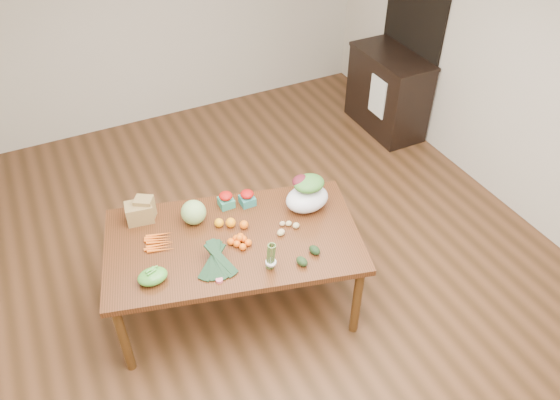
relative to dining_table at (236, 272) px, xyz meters
name	(u,v)px	position (x,y,z in m)	size (l,w,h in m)	color
floor	(275,269)	(0.45, 0.21, -0.38)	(6.00, 6.00, 0.00)	brown
room_walls	(274,144)	(0.45, 0.21, 0.97)	(5.02, 6.02, 2.70)	beige
dining_table	(236,272)	(0.00, 0.00, 0.00)	(1.90, 1.05, 0.75)	#532713
doorway_dark	(411,39)	(2.93, 1.81, 0.68)	(0.02, 1.00, 2.10)	black
cabinet	(388,92)	(2.67, 1.76, 0.10)	(0.52, 1.02, 0.94)	black
dish_towel	(377,97)	(2.41, 1.61, 0.18)	(0.02, 0.28, 0.45)	white
paper_bag	(139,211)	(-0.56, 0.51, 0.47)	(0.27, 0.23, 0.19)	olive
cabbage	(194,212)	(-0.19, 0.31, 0.47)	(0.19, 0.19, 0.19)	#95BD6D
strawberry_basket_a	(226,201)	(0.10, 0.37, 0.43)	(0.11, 0.11, 0.10)	red
strawberry_basket_b	(247,199)	(0.26, 0.32, 0.43)	(0.11, 0.11, 0.10)	#AF120B
orange_a	(219,223)	(-0.04, 0.17, 0.41)	(0.07, 0.07, 0.07)	orange
orange_b	(231,223)	(0.04, 0.13, 0.41)	(0.08, 0.08, 0.08)	orange
orange_c	(244,225)	(0.12, 0.07, 0.41)	(0.07, 0.07, 0.07)	orange
mandarin_cluster	(240,239)	(0.03, -0.07, 0.42)	(0.18, 0.18, 0.09)	#F7580F
carrots	(159,242)	(-0.51, 0.19, 0.39)	(0.22, 0.22, 0.03)	#FF5515
snap_pea_bag	(153,276)	(-0.65, -0.15, 0.42)	(0.21, 0.16, 0.09)	#439331
kale_bunch	(217,263)	(-0.22, -0.25, 0.45)	(0.32, 0.40, 0.16)	black
asparagus_bundle	(271,256)	(0.13, -0.40, 0.50)	(0.08, 0.08, 0.25)	#557636
potato_a	(281,232)	(0.35, -0.12, 0.40)	(0.06, 0.05, 0.05)	tan
potato_b	(281,233)	(0.34, -0.13, 0.40)	(0.05, 0.05, 0.05)	#D5BD7B
potato_c	(289,223)	(0.44, -0.06, 0.40)	(0.05, 0.04, 0.04)	#D9BB7D
potato_d	(282,224)	(0.40, -0.03, 0.39)	(0.05, 0.04, 0.04)	tan
potato_e	(296,226)	(0.48, -0.10, 0.40)	(0.06, 0.05, 0.05)	tan
avocado_a	(302,261)	(0.34, -0.46, 0.41)	(0.06, 0.10, 0.06)	black
avocado_b	(315,250)	(0.48, -0.41, 0.41)	(0.06, 0.10, 0.06)	black
salad_bag	(307,195)	(0.67, 0.07, 0.51)	(0.35, 0.27, 0.27)	white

